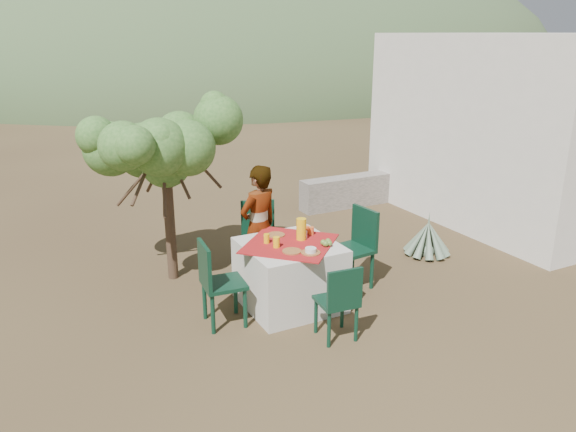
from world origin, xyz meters
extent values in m
plane|color=#382919|center=(0.00, 0.00, 0.00)|extent=(160.00, 160.00, 0.00)
cube|color=beige|center=(0.50, 0.43, 0.38)|extent=(1.02, 1.02, 0.75)
cube|color=maroon|center=(0.50, 0.43, 0.76)|extent=(1.30, 1.30, 0.01)
cylinder|color=black|center=(0.33, 1.28, 0.23)|extent=(0.05, 0.05, 0.47)
cylinder|color=black|center=(0.67, 1.16, 0.23)|extent=(0.05, 0.05, 0.47)
cylinder|color=black|center=(0.44, 1.61, 0.23)|extent=(0.05, 0.05, 0.47)
cylinder|color=black|center=(0.78, 1.50, 0.23)|extent=(0.05, 0.05, 0.47)
cube|color=black|center=(0.55, 1.39, 0.47)|extent=(0.55, 0.55, 0.04)
cube|color=black|center=(0.62, 1.57, 0.72)|extent=(0.43, 0.18, 0.46)
cylinder|color=black|center=(0.75, -0.29, 0.20)|extent=(0.04, 0.04, 0.41)
cylinder|color=black|center=(0.45, -0.27, 0.20)|extent=(0.04, 0.04, 0.41)
cylinder|color=black|center=(0.73, -0.60, 0.20)|extent=(0.04, 0.04, 0.41)
cylinder|color=black|center=(0.42, -0.57, 0.20)|extent=(0.04, 0.04, 0.41)
cube|color=black|center=(0.59, -0.43, 0.41)|extent=(0.41, 0.41, 0.04)
cube|color=black|center=(0.57, -0.60, 0.63)|extent=(0.38, 0.07, 0.40)
cylinder|color=black|center=(-0.17, 0.17, 0.23)|extent=(0.05, 0.05, 0.47)
cylinder|color=black|center=(-0.14, 0.52, 0.23)|extent=(0.05, 0.05, 0.47)
cylinder|color=black|center=(-0.52, 0.20, 0.23)|extent=(0.05, 0.05, 0.47)
cylinder|color=black|center=(-0.49, 0.56, 0.23)|extent=(0.05, 0.05, 0.47)
cube|color=black|center=(-0.33, 0.36, 0.47)|extent=(0.47, 0.47, 0.04)
cube|color=black|center=(-0.52, 0.38, 0.72)|extent=(0.08, 0.44, 0.46)
cylinder|color=black|center=(1.19, 0.68, 0.24)|extent=(0.05, 0.05, 0.49)
cylinder|color=black|center=(1.23, 0.32, 0.24)|extent=(0.05, 0.05, 0.49)
cylinder|color=black|center=(1.55, 0.72, 0.24)|extent=(0.05, 0.05, 0.49)
cylinder|color=black|center=(1.59, 0.36, 0.24)|extent=(0.05, 0.05, 0.49)
cube|color=black|center=(1.39, 0.52, 0.49)|extent=(0.50, 0.50, 0.04)
cube|color=black|center=(1.59, 0.54, 0.75)|extent=(0.09, 0.46, 0.48)
imported|color=#8C6651|center=(0.42, 1.10, 0.76)|extent=(0.65, 0.53, 1.53)
cylinder|color=#462E23|center=(-0.49, 1.79, 0.76)|extent=(0.13, 0.13, 1.52)
sphere|color=#2C5B21|center=(-0.49, 1.79, 1.52)|extent=(0.65, 0.65, 0.65)
sphere|color=#2C5B21|center=(0.10, 1.79, 1.68)|extent=(0.61, 0.61, 0.61)
sphere|color=#2C5B21|center=(-1.03, 1.89, 1.62)|extent=(0.56, 0.56, 0.56)
sphere|color=#2C5B21|center=(-0.39, 2.38, 1.73)|extent=(0.58, 0.58, 0.58)
sphere|color=#2C5B21|center=(-0.44, 1.24, 1.57)|extent=(0.52, 0.52, 0.52)
sphere|color=slate|center=(2.94, 0.91, 0.04)|extent=(0.22, 0.22, 0.22)
cone|color=slate|center=(2.94, 0.91, 0.32)|extent=(0.12, 0.12, 0.63)
cone|color=slate|center=(3.08, 0.88, 0.25)|extent=(0.38, 0.20, 0.54)
cone|color=slate|center=(3.07, 0.96, 0.25)|extent=(0.38, 0.22, 0.54)
cone|color=slate|center=(3.02, 1.03, 0.25)|extent=(0.27, 0.35, 0.55)
cone|color=slate|center=(2.93, 1.05, 0.25)|extent=(0.13, 0.38, 0.53)
cone|color=slate|center=(2.85, 1.02, 0.25)|extent=(0.29, 0.33, 0.55)
cone|color=slate|center=(2.80, 0.95, 0.25)|extent=(0.38, 0.20, 0.54)
cone|color=slate|center=(2.81, 0.86, 0.25)|extent=(0.38, 0.22, 0.54)
cone|color=slate|center=(2.86, 0.79, 0.25)|extent=(0.27, 0.35, 0.55)
cone|color=slate|center=(2.95, 0.77, 0.25)|extent=(0.13, 0.38, 0.53)
cone|color=slate|center=(3.03, 0.80, 0.25)|extent=(0.29, 0.33, 0.55)
cube|color=silver|center=(5.60, 1.80, 1.50)|extent=(3.20, 4.20, 3.00)
cube|color=gray|center=(3.60, 3.40, 0.28)|extent=(2.60, 0.35, 0.55)
ellipsoid|color=#344E2C|center=(12.00, 36.00, 0.00)|extent=(48.00, 48.00, 20.00)
ellipsoid|color=slate|center=(28.00, 46.00, 0.00)|extent=(36.00, 36.00, 14.00)
cylinder|color=brown|center=(0.47, 0.73, 0.77)|extent=(0.21, 0.21, 0.01)
cylinder|color=brown|center=(0.40, 0.19, 0.77)|extent=(0.21, 0.21, 0.01)
cylinder|color=yellow|center=(0.27, 0.55, 0.82)|extent=(0.07, 0.07, 0.11)
cylinder|color=yellow|center=(0.31, 0.39, 0.82)|extent=(0.07, 0.07, 0.12)
cylinder|color=yellow|center=(0.67, 0.48, 0.89)|extent=(0.11, 0.11, 0.25)
cylinder|color=brown|center=(0.56, 0.07, 0.77)|extent=(0.21, 0.21, 0.01)
cylinder|color=silver|center=(0.56, 0.07, 0.80)|extent=(0.12, 0.12, 0.05)
cylinder|color=#DC5D26|center=(0.85, 0.56, 0.81)|extent=(0.06, 0.06, 0.09)
cylinder|color=#DC5D26|center=(0.83, 0.63, 0.81)|extent=(0.06, 0.06, 0.09)
cube|color=silver|center=(0.70, 0.48, 0.81)|extent=(0.08, 0.04, 0.10)
sphere|color=#5B7C2D|center=(0.80, 0.20, 0.80)|extent=(0.07, 0.07, 0.07)
sphere|color=#5B7C2D|center=(0.87, 0.21, 0.80)|extent=(0.07, 0.07, 0.07)
sphere|color=#5B7C2D|center=(0.85, 0.15, 0.80)|extent=(0.07, 0.07, 0.07)
sphere|color=#5B7C2D|center=(0.80, 0.15, 0.80)|extent=(0.07, 0.07, 0.07)
camera|label=1|loc=(-2.20, -4.80, 3.02)|focal=35.00mm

